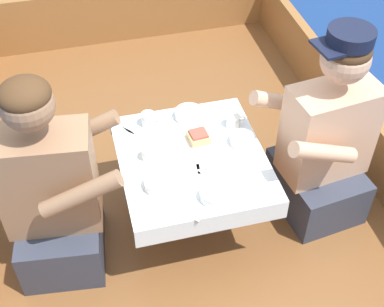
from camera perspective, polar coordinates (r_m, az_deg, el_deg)
ground_plane at (r=3.01m, az=-0.19°, el=-10.11°), size 60.00×60.00×0.00m
boat_deck at (r=2.89m, az=-0.20°, el=-8.27°), size 2.08×3.51×0.32m
gunwale_starboard at (r=2.97m, az=19.07°, el=-0.08°), size 0.06×3.51×0.35m
bow_coaming at (r=3.96m, az=-6.51°, el=14.69°), size 1.96×0.06×0.40m
cockpit_table at (r=2.45m, az=-0.00°, el=-1.16°), size 0.66×0.72×0.44m
person_port at (r=2.37m, az=-14.61°, el=-4.31°), size 0.56×0.49×1.01m
person_starboard at (r=2.58m, az=13.95°, el=0.98°), size 0.56×0.50×1.03m
plate_sandwich at (r=2.48m, az=0.70°, el=1.33°), size 0.22×0.22×0.01m
plate_bread at (r=2.36m, az=4.09°, el=-1.58°), size 0.21×0.21×0.01m
sandwich at (r=2.46m, az=0.70°, el=1.79°), size 0.10×0.10×0.05m
bowl_port_near at (r=2.23m, az=2.37°, el=-4.39°), size 0.12×0.12×0.04m
bowl_starboard_near at (r=2.48m, az=5.34°, el=1.52°), size 0.11×0.11×0.04m
bowl_center_far at (r=2.27m, az=-3.54°, el=-3.18°), size 0.13×0.13×0.04m
bowl_port_far at (r=2.60m, az=-0.34°, el=4.27°), size 0.13×0.13×0.04m
coffee_cup_port at (r=2.56m, az=-4.67°, el=3.70°), size 0.09×0.07×0.07m
coffee_cup_starboard at (r=2.40m, az=-4.64°, el=0.04°), size 0.09×0.06×0.05m
coffee_cup_center at (r=2.56m, az=4.45°, el=3.52°), size 0.09×0.07×0.06m
utensil_spoon_starboard at (r=2.36m, az=-0.81°, el=-1.56°), size 0.14×0.12×0.01m
utensil_knife_starboard at (r=2.19m, az=-1.15°, el=-6.36°), size 0.13×0.13×0.00m
utensil_spoon_center at (r=2.57m, az=-7.03°, el=2.60°), size 0.10×0.15×0.01m
utensil_fork_starboard at (r=2.33m, az=0.89°, el=-2.32°), size 0.04×0.17×0.00m
utensil_fork_port at (r=2.59m, az=-7.96°, el=2.93°), size 0.13×0.14×0.00m
utensil_knife_port at (r=2.21m, az=-4.02°, el=-5.70°), size 0.17×0.05×0.00m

